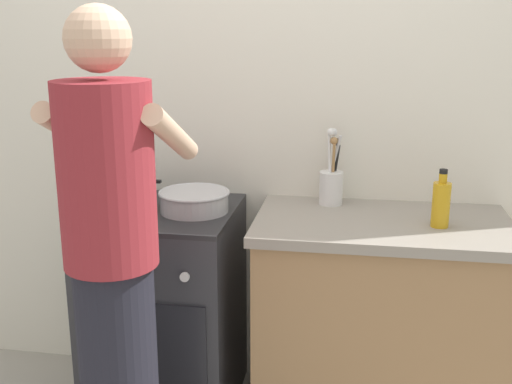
{
  "coord_description": "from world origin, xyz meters",
  "views": [
    {
      "loc": [
        0.44,
        -2.22,
        1.64
      ],
      "look_at": [
        0.05,
        0.12,
        1.0
      ],
      "focal_mm": 43.63,
      "sensor_mm": 36.0,
      "label": 1
    }
  ],
  "objects_px": {
    "utensil_crock": "(331,182)",
    "person": "(113,275)",
    "stove_range": "(166,309)",
    "mixing_bowl": "(194,200)",
    "oil_bottle": "(441,203)",
    "pot": "(129,193)"
  },
  "relations": [
    {
      "from": "stove_range",
      "to": "oil_bottle",
      "type": "distance_m",
      "value": 1.23
    },
    {
      "from": "stove_range",
      "to": "mixing_bowl",
      "type": "height_order",
      "value": "mixing_bowl"
    },
    {
      "from": "utensil_crock",
      "to": "oil_bottle",
      "type": "distance_m",
      "value": 0.49
    },
    {
      "from": "pot",
      "to": "mixing_bowl",
      "type": "relative_size",
      "value": 0.96
    },
    {
      "from": "person",
      "to": "oil_bottle",
      "type": "bearing_deg",
      "value": 27.45
    },
    {
      "from": "mixing_bowl",
      "to": "oil_bottle",
      "type": "xyz_separation_m",
      "value": [
        0.97,
        -0.04,
        0.04
      ]
    },
    {
      "from": "oil_bottle",
      "to": "utensil_crock",
      "type": "bearing_deg",
      "value": 149.69
    },
    {
      "from": "person",
      "to": "stove_range",
      "type": "bearing_deg",
      "value": 92.81
    },
    {
      "from": "pot",
      "to": "mixing_bowl",
      "type": "distance_m",
      "value": 0.28
    },
    {
      "from": "mixing_bowl",
      "to": "person",
      "type": "height_order",
      "value": "person"
    },
    {
      "from": "pot",
      "to": "person",
      "type": "relative_size",
      "value": 0.17
    },
    {
      "from": "stove_range",
      "to": "pot",
      "type": "height_order",
      "value": "pot"
    },
    {
      "from": "mixing_bowl",
      "to": "person",
      "type": "bearing_deg",
      "value": -100.39
    },
    {
      "from": "mixing_bowl",
      "to": "person",
      "type": "distance_m",
      "value": 0.62
    },
    {
      "from": "oil_bottle",
      "to": "person",
      "type": "relative_size",
      "value": 0.13
    },
    {
      "from": "stove_range",
      "to": "pot",
      "type": "xyz_separation_m",
      "value": [
        -0.14,
        -0.0,
        0.51
      ]
    },
    {
      "from": "utensil_crock",
      "to": "person",
      "type": "height_order",
      "value": "person"
    },
    {
      "from": "utensil_crock",
      "to": "oil_bottle",
      "type": "relative_size",
      "value": 1.47
    },
    {
      "from": "stove_range",
      "to": "mixing_bowl",
      "type": "bearing_deg",
      "value": -1.2
    },
    {
      "from": "mixing_bowl",
      "to": "stove_range",
      "type": "bearing_deg",
      "value": 178.8
    },
    {
      "from": "utensil_crock",
      "to": "oil_bottle",
      "type": "bearing_deg",
      "value": -30.31
    },
    {
      "from": "pot",
      "to": "stove_range",
      "type": "bearing_deg",
      "value": 0.0
    }
  ]
}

